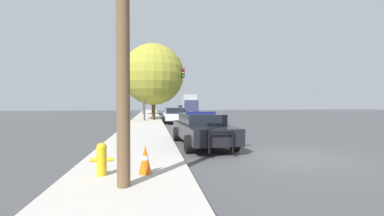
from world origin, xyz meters
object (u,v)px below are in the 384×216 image
car_background_distant (183,108)px  utility_pole (123,18)px  police_car (202,128)px  box_truck (190,103)px  traffic_cone (145,159)px  car_background_midblock (174,115)px  tree_sidewalk_mid (153,74)px  tree_sidewalk_far (144,82)px  fire_hydrant (102,158)px  traffic_light (161,82)px

car_background_distant → utility_pole: bearing=-100.3°
police_car → box_truck: bearing=-100.3°
police_car → traffic_cone: police_car is taller
car_background_midblock → box_truck: box_truck is taller
police_car → utility_pole: 6.72m
tree_sidewalk_mid → traffic_cone: tree_sidewalk_mid is taller
tree_sidewalk_far → traffic_cone: 32.36m
police_car → tree_sidewalk_far: (-3.34, 27.47, 4.09)m
police_car → car_background_distant: 38.89m
car_background_midblock → tree_sidewalk_far: 15.93m
utility_pole → tree_sidewalk_far: size_ratio=0.93×
box_truck → traffic_cone: (-6.69, -38.41, -1.24)m
car_background_midblock → traffic_cone: bearing=-97.2°
fire_hydrant → box_truck: (7.69, 38.42, 1.18)m
utility_pole → tree_sidewalk_mid: 21.21m
tree_sidewalk_far → traffic_cone: (1.06, -32.05, -4.35)m
box_truck → police_car: bearing=84.9°
fire_hydrant → car_background_midblock: 17.29m
fire_hydrant → car_background_midblock: bearing=79.6°
tree_sidewalk_far → fire_hydrant: bearing=-89.9°
fire_hydrant → box_truck: size_ratio=0.12×
box_truck → tree_sidewalk_mid: bearing=72.9°
police_car → car_background_distant: bearing=-98.4°
utility_pole → traffic_cone: (0.41, 0.90, -3.05)m
police_car → utility_pole: (-2.68, -5.49, 2.80)m
fire_hydrant → utility_pole: bearing=-56.2°
car_background_midblock → tree_sidewalk_far: bearing=101.8°
utility_pole → traffic_cone: utility_pole is taller
police_car → tree_sidewalk_mid: 16.30m
traffic_light → car_background_distant: bearing=78.4°
fire_hydrant → traffic_light: bearing=84.0°
car_background_distant → box_truck: (0.67, -4.89, 0.99)m
traffic_light → car_background_distant: size_ratio=1.32×
tree_sidewalk_mid → car_background_midblock: bearing=-61.0°
police_car → tree_sidewalk_mid: size_ratio=0.67×
traffic_light → car_background_distant: (5.02, 24.47, -3.10)m
fire_hydrant → tree_sidewalk_far: (-0.06, 32.06, 4.29)m
traffic_light → traffic_cone: 19.15m
traffic_light → traffic_cone: size_ratio=7.50×
police_car → car_background_distant: size_ratio=1.31×
tree_sidewalk_mid → police_car: bearing=-82.8°
traffic_cone → car_background_distant: bearing=82.1°
car_background_midblock → box_truck: bearing=77.9°
car_background_distant → traffic_cone: 43.72m
fire_hydrant → traffic_cone: bearing=0.6°
fire_hydrant → traffic_light: traffic_light is taller
car_background_midblock → fire_hydrant: bearing=-100.5°
tree_sidewalk_far → police_car: bearing=-83.1°
car_background_midblock → tree_sidewalk_mid: 5.46m
utility_pole → tree_sidewalk_far: tree_sidewalk_far is taller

